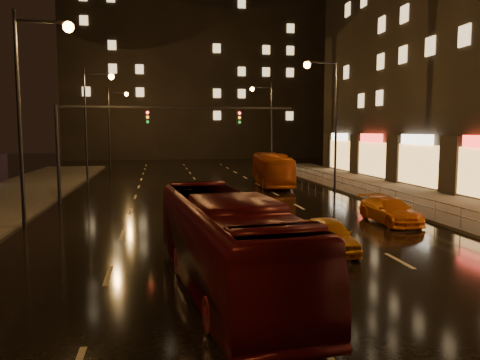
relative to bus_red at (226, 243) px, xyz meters
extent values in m
plane|color=black|center=(1.50, 18.00, -1.41)|extent=(140.00, 140.00, 0.00)
cube|color=#38332D|center=(15.00, 13.00, -1.33)|extent=(7.00, 70.00, 0.15)
cube|color=black|center=(5.50, 70.00, 16.59)|extent=(44.00, 16.00, 36.00)
cylinder|color=black|center=(-8.10, 18.00, 1.69)|extent=(0.22, 0.22, 6.20)
cube|color=black|center=(-0.50, 18.00, 4.69)|extent=(15.20, 0.14, 0.14)
cube|color=black|center=(-2.50, 18.00, 4.04)|extent=(0.32, 0.18, 0.95)
cube|color=black|center=(3.50, 18.00, 4.04)|extent=(0.32, 0.18, 0.95)
sphere|color=#FF1E19|center=(-2.50, 17.88, 4.34)|extent=(0.18, 0.18, 0.18)
cylinder|color=#99999E|center=(11.70, 42.00, -0.76)|extent=(0.04, 0.04, 1.00)
cube|color=#99999E|center=(11.70, 16.00, -0.31)|extent=(0.05, 56.00, 0.05)
cube|color=#99999E|center=(11.70, 16.00, -0.71)|extent=(0.05, 56.00, 0.05)
imported|color=#590C11|center=(0.00, 0.00, 0.00)|extent=(3.46, 10.31, 2.82)
imported|color=#A64210|center=(7.50, 25.06, -0.07)|extent=(3.10, 9.74, 2.67)
imported|color=orange|center=(4.50, 3.70, -0.78)|extent=(1.57, 3.73, 1.26)
imported|color=orange|center=(9.50, 8.44, -0.79)|extent=(1.90, 4.34, 1.24)
camera|label=1|loc=(-1.85, -12.96, 3.19)|focal=35.00mm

